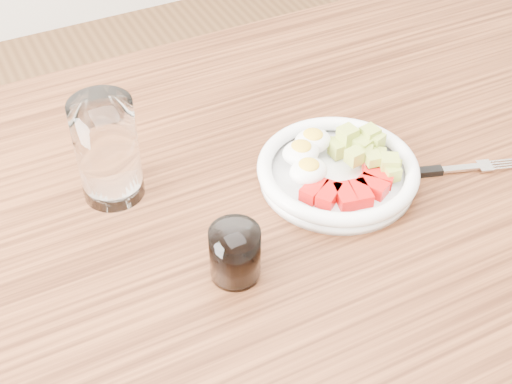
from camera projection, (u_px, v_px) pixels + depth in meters
The scene contains 5 objects.
dining_table at pixel (266, 263), 0.99m from camera, with size 1.50×0.90×0.77m.
bowl at pixel (337, 169), 0.96m from camera, with size 0.22×0.22×0.05m.
fork at pixel (427, 172), 0.98m from camera, with size 0.20×0.08×0.01m.
water_glass at pixel (107, 150), 0.90m from camera, with size 0.08×0.08×0.14m, color white.
coffee_glass at pixel (235, 254), 0.82m from camera, with size 0.06×0.06×0.07m.
Camera 1 is at (-0.31, -0.59, 1.41)m, focal length 50.00 mm.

